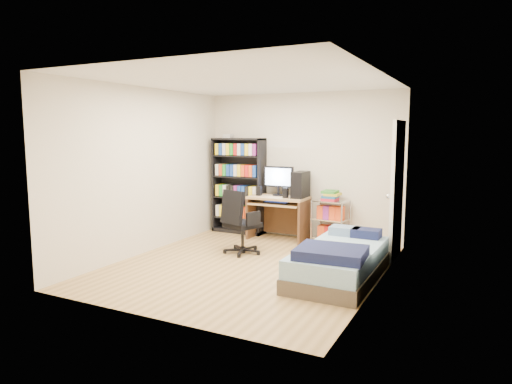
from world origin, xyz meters
The scene contains 7 objects.
room centered at (0.00, 0.00, 1.25)m, with size 3.58×4.08×2.58m.
media_shelf centered at (-1.16, 1.84, 0.89)m, with size 0.97×0.32×1.80m.
computer_desk centered at (-0.18, 1.70, 0.67)m, with size 0.99×0.58×1.25m.
office_chair centered at (-0.42, 0.54, 0.31)m, with size 0.74×0.74×0.98m.
wire_cart centered at (0.62, 1.75, 0.58)m, with size 0.59×0.45×0.89m.
bed centered at (1.28, 0.02, 0.23)m, with size 0.91×1.82×0.52m.
door centered at (1.72, 1.35, 1.00)m, with size 0.12×0.80×2.00m.
Camera 1 is at (2.84, -5.39, 1.83)m, focal length 32.00 mm.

